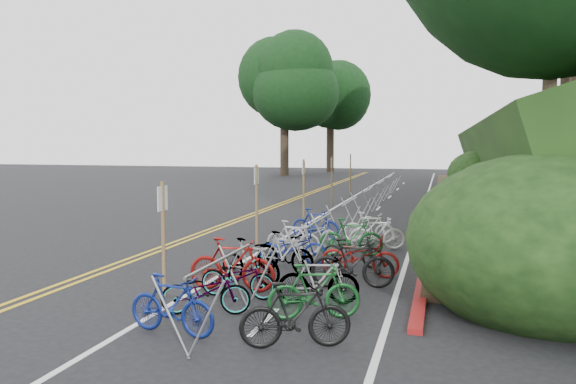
% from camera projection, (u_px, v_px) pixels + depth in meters
% --- Properties ---
extents(ground, '(120.00, 120.00, 0.00)m').
position_uv_depth(ground, '(161.00, 283.00, 12.64)').
color(ground, black).
rests_on(ground, ground).
extents(road_markings, '(7.47, 80.00, 0.01)m').
position_uv_depth(road_markings, '(299.00, 223.00, 22.17)').
color(road_markings, gold).
rests_on(road_markings, ground).
extents(red_curb, '(0.25, 28.00, 0.10)m').
position_uv_depth(red_curb, '(432.00, 220.00, 22.64)').
color(red_curb, maroon).
rests_on(red_curb, ground).
extents(bike_rack_front, '(1.18, 2.77, 1.24)m').
position_uv_depth(bike_rack_front, '(221.00, 279.00, 9.33)').
color(bike_rack_front, gray).
rests_on(bike_rack_front, ground).
extents(bike_racks_rest, '(1.14, 23.00, 1.17)m').
position_uv_depth(bike_racks_rest, '(368.00, 197.00, 24.25)').
color(bike_racks_rest, gray).
rests_on(bike_racks_rest, ground).
extents(signpost_near, '(0.08, 0.40, 2.38)m').
position_uv_depth(signpost_near, '(163.00, 231.00, 11.45)').
color(signpost_near, brown).
rests_on(signpost_near, ground).
extents(signposts_rest, '(0.08, 18.40, 2.50)m').
position_uv_depth(signposts_rest, '(319.00, 181.00, 25.80)').
color(signposts_rest, brown).
rests_on(signposts_rest, ground).
extents(bike_front, '(0.61, 1.93, 1.15)m').
position_uv_depth(bike_front, '(232.00, 264.00, 11.93)').
color(bike_front, maroon).
rests_on(bike_front, ground).
extents(bike_valet, '(3.25, 11.40, 1.09)m').
position_uv_depth(bike_valet, '(311.00, 254.00, 13.44)').
color(bike_valet, navy).
rests_on(bike_valet, ground).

